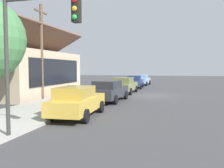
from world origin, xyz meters
name	(u,v)px	position (x,y,z in m)	size (l,w,h in m)	color
ground_plane	(152,96)	(0.00, 0.00, 0.00)	(120.00, 120.00, 0.00)	#424244
sidewalk_curb	(94,93)	(0.00, 5.60, 0.08)	(60.00, 4.20, 0.16)	#B2AFA8
car_mustard	(77,101)	(-10.91, 2.79, 0.81)	(4.60, 2.10, 1.59)	gold
car_charcoal	(109,91)	(-4.79, 2.78, 0.82)	(4.94, 2.21, 1.59)	#2D3035
car_olive	(124,85)	(1.42, 2.87, 0.82)	(4.91, 2.15, 1.59)	olive
car_navy	(135,82)	(7.79, 2.86, 0.81)	(4.76, 2.14, 1.59)	navy
car_skyblue	(142,80)	(13.57, 2.69, 0.81)	(4.72, 2.14, 1.59)	#8CB7E0
storefront_building	(20,72)	(-2.48, 11.98, 2.13)	(11.59, 7.86, 6.11)	#CCB293
traffic_light_main	(33,39)	(-15.24, 2.54, 3.49)	(0.37, 2.79, 5.20)	#383833
utility_pole_wooden	(42,50)	(-5.06, 8.20, 3.93)	(1.80, 0.24, 7.50)	brown
fire_hydrant_red	(100,91)	(-2.31, 4.20, 0.50)	(0.22, 0.22, 0.71)	red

